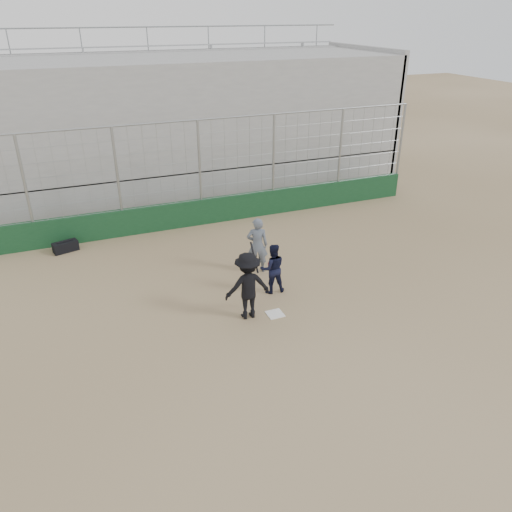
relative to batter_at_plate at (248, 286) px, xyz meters
name	(u,v)px	position (x,y,z in m)	size (l,w,h in m)	color
ground	(275,314)	(0.72, -0.20, -0.95)	(90.00, 90.00, 0.00)	brown
home_plate	(275,314)	(0.72, -0.20, -0.94)	(0.44, 0.44, 0.02)	white
backstop	(201,200)	(0.72, 6.80, 0.01)	(18.10, 0.25, 4.04)	#10351B
bleachers	(168,124)	(0.72, 11.75, 1.97)	(20.25, 6.70, 6.98)	gray
batter_at_plate	(248,286)	(0.00, 0.00, 0.00)	(1.26, 0.82, 2.03)	black
catcher_crouched	(272,276)	(1.13, 0.94, -0.42)	(0.81, 0.66, 1.06)	black
umpire	(257,248)	(1.22, 2.33, -0.13)	(0.67, 0.44, 1.64)	#545D6A
equipment_bag	(66,247)	(-4.38, 6.16, -0.77)	(0.89, 0.56, 0.39)	black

